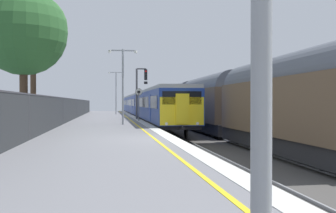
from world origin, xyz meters
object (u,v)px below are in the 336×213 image
at_px(platform_lamp_mid, 123,80).
at_px(background_tree_left, 32,29).
at_px(signal_gantry, 140,87).
at_px(platform_lamp_far, 116,89).
at_px(commuter_train_at_platform, 140,105).
at_px(freight_train_adjacent_track, 192,102).
at_px(background_tree_centre, 21,35).
at_px(speed_limit_sign, 139,100).

xyz_separation_m(platform_lamp_mid, background_tree_left, (-6.29, 1.24, 3.58)).
xyz_separation_m(signal_gantry, platform_lamp_mid, (-1.90, -8.82, 0.15)).
bearing_deg(platform_lamp_far, commuter_train_at_platform, 35.54).
bearing_deg(freight_train_adjacent_track, background_tree_centre, -127.10).
distance_m(platform_lamp_mid, background_tree_left, 7.34).
bearing_deg(freight_train_adjacent_track, platform_lamp_mid, -123.84).
xyz_separation_m(speed_limit_sign, platform_lamp_far, (-1.52, 19.18, 1.61)).
relative_size(freight_train_adjacent_track, platform_lamp_mid, 10.28).
height_order(freight_train_adjacent_track, platform_lamp_far, platform_lamp_far).
relative_size(freight_train_adjacent_track, background_tree_centre, 7.30).
bearing_deg(background_tree_left, commuter_train_at_platform, 69.24).
xyz_separation_m(commuter_train_at_platform, background_tree_left, (-9.66, -25.48, 5.45)).
height_order(speed_limit_sign, background_tree_centre, background_tree_centre).
bearing_deg(background_tree_left, platform_lamp_far, 74.75).
height_order(background_tree_left, background_tree_centre, background_tree_left).
relative_size(platform_lamp_far, background_tree_left, 0.61).
bearing_deg(speed_limit_sign, background_tree_left, -153.52).
bearing_deg(background_tree_centre, background_tree_left, 96.48).
height_order(signal_gantry, platform_lamp_far, platform_lamp_far).
bearing_deg(speed_limit_sign, platform_lamp_far, 94.53).
xyz_separation_m(signal_gantry, platform_lamp_far, (-1.90, 15.49, 0.36)).
height_order(platform_lamp_far, background_tree_centre, background_tree_centre).
height_order(freight_train_adjacent_track, platform_lamp_mid, platform_lamp_mid).
bearing_deg(freight_train_adjacent_track, background_tree_left, -144.47).
distance_m(platform_lamp_far, background_tree_centre, 30.84).
height_order(commuter_train_at_platform, background_tree_left, background_tree_left).
bearing_deg(speed_limit_sign, commuter_train_at_platform, 85.11).
xyz_separation_m(freight_train_adjacent_track, signal_gantry, (-5.47, -2.17, 1.40)).
bearing_deg(freight_train_adjacent_track, signal_gantry, -158.36).
distance_m(commuter_train_at_platform, speed_limit_sign, 21.67).
distance_m(freight_train_adjacent_track, platform_lamp_mid, 13.32).
height_order(freight_train_adjacent_track, background_tree_centre, background_tree_centre).
xyz_separation_m(signal_gantry, background_tree_centre, (-7.37, -14.81, 2.06)).
distance_m(speed_limit_sign, platform_lamp_mid, 5.53).
height_order(signal_gantry, speed_limit_sign, signal_gantry).
height_order(platform_lamp_mid, background_tree_left, background_tree_left).
relative_size(commuter_train_at_platform, background_tree_centre, 8.43).
distance_m(signal_gantry, background_tree_left, 11.77).
xyz_separation_m(signal_gantry, speed_limit_sign, (-0.38, -3.69, -1.24)).
xyz_separation_m(speed_limit_sign, background_tree_left, (-7.81, -3.89, 4.97)).
bearing_deg(platform_lamp_mid, signal_gantry, 77.85).
distance_m(commuter_train_at_platform, signal_gantry, 18.04).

